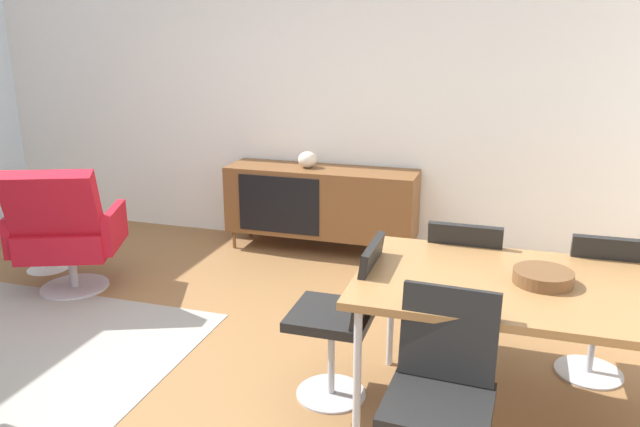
% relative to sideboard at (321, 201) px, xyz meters
% --- Properties ---
extents(ground_plane, '(8.32, 8.32, 0.00)m').
position_rel_sideboard_xyz_m(ground_plane, '(-0.12, -2.30, -0.44)').
color(ground_plane, olive).
extents(wall_back, '(6.80, 0.12, 2.80)m').
position_rel_sideboard_xyz_m(wall_back, '(-0.12, 0.30, 0.96)').
color(wall_back, white).
rests_on(wall_back, ground_plane).
extents(sideboard, '(1.60, 0.45, 0.72)m').
position_rel_sideboard_xyz_m(sideboard, '(0.00, 0.00, 0.00)').
color(sideboard, brown).
rests_on(sideboard, ground_plane).
extents(vase_cobalt, '(0.16, 0.16, 0.14)m').
position_rel_sideboard_xyz_m(vase_cobalt, '(-0.12, 0.00, 0.35)').
color(vase_cobalt, beige).
rests_on(vase_cobalt, sideboard).
extents(dining_table, '(1.60, 0.90, 0.74)m').
position_rel_sideboard_xyz_m(dining_table, '(1.65, -2.08, 0.26)').
color(dining_table, olive).
rests_on(dining_table, ground_plane).
extents(wooden_bowl_on_table, '(0.26, 0.26, 0.06)m').
position_rel_sideboard_xyz_m(wooden_bowl_on_table, '(1.66, -2.06, 0.33)').
color(wooden_bowl_on_table, brown).
rests_on(wooden_bowl_on_table, dining_table).
extents(dining_chair_back_right, '(0.41, 0.43, 0.86)m').
position_rel_sideboard_xyz_m(dining_chair_back_right, '(2.00, -1.52, 0.03)').
color(dining_chair_back_right, black).
rests_on(dining_chair_back_right, ground_plane).
extents(dining_chair_back_left, '(0.41, 0.43, 0.86)m').
position_rel_sideboard_xyz_m(dining_chair_back_left, '(1.30, -1.52, 0.03)').
color(dining_chair_back_left, black).
rests_on(dining_chair_back_left, ground_plane).
extents(dining_chair_near_window, '(0.43, 0.40, 0.86)m').
position_rel_sideboard_xyz_m(dining_chair_near_window, '(0.76, -2.08, 0.03)').
color(dining_chair_near_window, black).
rests_on(dining_chair_near_window, ground_plane).
extents(dining_chair_front_left, '(0.42, 0.44, 0.86)m').
position_rel_sideboard_xyz_m(dining_chair_front_left, '(1.30, -2.64, 0.03)').
color(dining_chair_front_left, black).
rests_on(dining_chair_front_left, ground_plane).
extents(lounge_chair_red, '(0.86, 0.83, 0.95)m').
position_rel_sideboard_xyz_m(lounge_chair_red, '(-1.47, -1.38, 0.03)').
color(lounge_chair_red, red).
rests_on(lounge_chair_red, ground_plane).
extents(side_table_round, '(0.44, 0.44, 0.52)m').
position_rel_sideboard_xyz_m(side_table_round, '(-1.95, -1.06, -0.12)').
color(side_table_round, white).
rests_on(side_table_round, ground_plane).
extents(fruit_bowl, '(0.20, 0.20, 0.11)m').
position_rel_sideboard_xyz_m(fruit_bowl, '(-1.95, -1.06, 0.12)').
color(fruit_bowl, '#262628').
rests_on(fruit_bowl, side_table_round).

